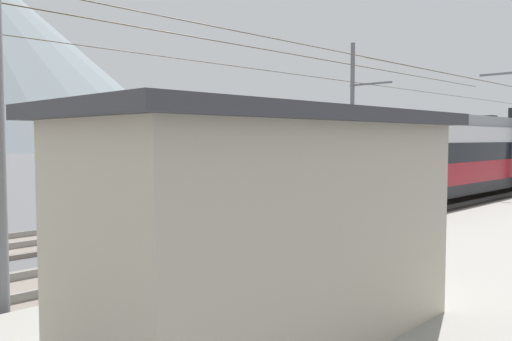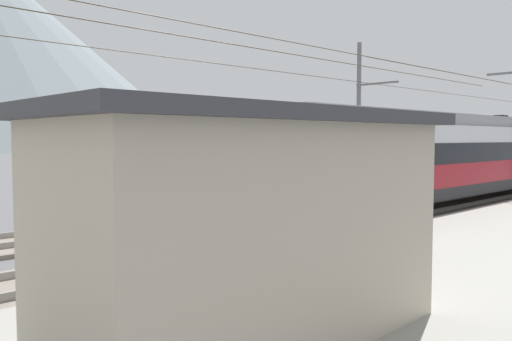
{
  "view_description": "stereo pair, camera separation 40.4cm",
  "coord_description": "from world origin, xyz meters",
  "px_view_note": "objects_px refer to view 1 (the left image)",
  "views": [
    {
      "loc": [
        -12.19,
        -8.8,
        2.91
      ],
      "look_at": [
        -0.88,
        2.39,
        1.93
      ],
      "focal_mm": 36.48,
      "sensor_mm": 36.0,
      "label": 1
    },
    {
      "loc": [
        -11.9,
        -9.09,
        2.91
      ],
      "look_at": [
        -0.88,
        2.39,
        1.93
      ],
      "focal_mm": 36.48,
      "sensor_mm": 36.0,
      "label": 2
    }
  ],
  "objects_px": {
    "passenger_walking": "(274,243)",
    "potted_plant_by_shelter": "(403,217)",
    "train_near_platform": "(479,153)",
    "train_far_track": "(464,149)",
    "potted_plant_platform_edge": "(417,213)",
    "platform_sign": "(422,167)",
    "handbag_beside_passenger": "(307,291)",
    "platform_shelter": "(274,224)",
    "catenary_mast_far_side": "(355,114)"
  },
  "relations": [
    {
      "from": "handbag_beside_passenger",
      "to": "potted_plant_by_shelter",
      "type": "relative_size",
      "value": 0.53
    },
    {
      "from": "train_near_platform",
      "to": "platform_sign",
      "type": "distance_m",
      "value": 11.4
    },
    {
      "from": "potted_plant_platform_edge",
      "to": "platform_sign",
      "type": "bearing_deg",
      "value": -6.69
    },
    {
      "from": "train_near_platform",
      "to": "passenger_walking",
      "type": "height_order",
      "value": "train_near_platform"
    },
    {
      "from": "catenary_mast_far_side",
      "to": "potted_plant_by_shelter",
      "type": "distance_m",
      "value": 15.74
    },
    {
      "from": "potted_plant_platform_edge",
      "to": "potted_plant_by_shelter",
      "type": "bearing_deg",
      "value": -168.79
    },
    {
      "from": "catenary_mast_far_side",
      "to": "train_far_track",
      "type": "bearing_deg",
      "value": -12.64
    },
    {
      "from": "potted_plant_by_shelter",
      "to": "handbag_beside_passenger",
      "type": "bearing_deg",
      "value": -164.05
    },
    {
      "from": "platform_shelter",
      "to": "train_far_track",
      "type": "bearing_deg",
      "value": 18.86
    },
    {
      "from": "train_far_track",
      "to": "potted_plant_platform_edge",
      "type": "distance_m",
      "value": 21.55
    },
    {
      "from": "potted_plant_platform_edge",
      "to": "potted_plant_by_shelter",
      "type": "xyz_separation_m",
      "value": [
        -1.18,
        -0.23,
        0.02
      ]
    },
    {
      "from": "train_near_platform",
      "to": "platform_sign",
      "type": "bearing_deg",
      "value": -165.96
    },
    {
      "from": "potted_plant_by_shelter",
      "to": "platform_shelter",
      "type": "height_order",
      "value": "platform_shelter"
    },
    {
      "from": "platform_sign",
      "to": "platform_shelter",
      "type": "height_order",
      "value": "platform_shelter"
    },
    {
      "from": "passenger_walking",
      "to": "potted_plant_by_shelter",
      "type": "relative_size",
      "value": 2.09
    },
    {
      "from": "train_far_track",
      "to": "potted_plant_platform_edge",
      "type": "relative_size",
      "value": 33.1
    },
    {
      "from": "train_near_platform",
      "to": "train_far_track",
      "type": "xyz_separation_m",
      "value": [
        8.97,
        4.53,
        -0.01
      ]
    },
    {
      "from": "potted_plant_by_shelter",
      "to": "platform_sign",
      "type": "bearing_deg",
      "value": 8.54
    },
    {
      "from": "train_far_track",
      "to": "catenary_mast_far_side",
      "type": "distance_m",
      "value": 9.88
    },
    {
      "from": "platform_sign",
      "to": "passenger_walking",
      "type": "distance_m",
      "value": 8.24
    },
    {
      "from": "catenary_mast_far_side",
      "to": "platform_sign",
      "type": "relative_size",
      "value": 18.17
    },
    {
      "from": "handbag_beside_passenger",
      "to": "platform_shelter",
      "type": "distance_m",
      "value": 2.07
    },
    {
      "from": "train_near_platform",
      "to": "passenger_walking",
      "type": "relative_size",
      "value": 18.62
    },
    {
      "from": "platform_sign",
      "to": "handbag_beside_passenger",
      "type": "distance_m",
      "value": 7.92
    },
    {
      "from": "passenger_walking",
      "to": "train_near_platform",
      "type": "bearing_deg",
      "value": 13.24
    },
    {
      "from": "train_near_platform",
      "to": "platform_shelter",
      "type": "height_order",
      "value": "train_near_platform"
    },
    {
      "from": "train_far_track",
      "to": "platform_sign",
      "type": "relative_size",
      "value": 11.31
    },
    {
      "from": "train_near_platform",
      "to": "potted_plant_platform_edge",
      "type": "relative_size",
      "value": 39.21
    },
    {
      "from": "passenger_walking",
      "to": "potted_plant_platform_edge",
      "type": "height_order",
      "value": "passenger_walking"
    },
    {
      "from": "train_far_track",
      "to": "handbag_beside_passenger",
      "type": "bearing_deg",
      "value": -161.43
    },
    {
      "from": "train_far_track",
      "to": "handbag_beside_passenger",
      "type": "relative_size",
      "value": 61.69
    },
    {
      "from": "passenger_walking",
      "to": "platform_shelter",
      "type": "bearing_deg",
      "value": -137.07
    },
    {
      "from": "train_near_platform",
      "to": "platform_sign",
      "type": "xyz_separation_m",
      "value": [
        -11.06,
        -2.76,
        -0.11
      ]
    },
    {
      "from": "platform_sign",
      "to": "train_near_platform",
      "type": "bearing_deg",
      "value": 14.04
    },
    {
      "from": "train_near_platform",
      "to": "potted_plant_by_shelter",
      "type": "height_order",
      "value": "train_near_platform"
    },
    {
      "from": "train_far_track",
      "to": "platform_shelter",
      "type": "relative_size",
      "value": 4.95
    },
    {
      "from": "handbag_beside_passenger",
      "to": "potted_plant_platform_edge",
      "type": "relative_size",
      "value": 0.54
    },
    {
      "from": "catenary_mast_far_side",
      "to": "handbag_beside_passenger",
      "type": "bearing_deg",
      "value": -147.87
    },
    {
      "from": "train_far_track",
      "to": "catenary_mast_far_side",
      "type": "height_order",
      "value": "catenary_mast_far_side"
    },
    {
      "from": "platform_sign",
      "to": "handbag_beside_passenger",
      "type": "xyz_separation_m",
      "value": [
        -7.51,
        -1.96,
        -1.56
      ]
    },
    {
      "from": "train_near_platform",
      "to": "platform_shelter",
      "type": "distance_m",
      "value": 20.75
    },
    {
      "from": "potted_plant_platform_edge",
      "to": "platform_shelter",
      "type": "distance_m",
      "value": 9.21
    },
    {
      "from": "potted_plant_platform_edge",
      "to": "train_near_platform",
      "type": "bearing_deg",
      "value": 13.66
    },
    {
      "from": "train_near_platform",
      "to": "train_far_track",
      "type": "bearing_deg",
      "value": 26.79
    },
    {
      "from": "potted_plant_platform_edge",
      "to": "platform_shelter",
      "type": "bearing_deg",
      "value": -163.26
    },
    {
      "from": "train_far_track",
      "to": "potted_plant_platform_edge",
      "type": "bearing_deg",
      "value": -160.24
    },
    {
      "from": "potted_plant_by_shelter",
      "to": "platform_shelter",
      "type": "bearing_deg",
      "value": -162.42
    },
    {
      "from": "potted_plant_platform_edge",
      "to": "potted_plant_by_shelter",
      "type": "distance_m",
      "value": 1.21
    },
    {
      "from": "passenger_walking",
      "to": "catenary_mast_far_side",
      "type": "bearing_deg",
      "value": 30.89
    },
    {
      "from": "catenary_mast_far_side",
      "to": "potted_plant_platform_edge",
      "type": "xyz_separation_m",
      "value": [
        -10.8,
        -9.39,
        -3.4
      ]
    }
  ]
}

